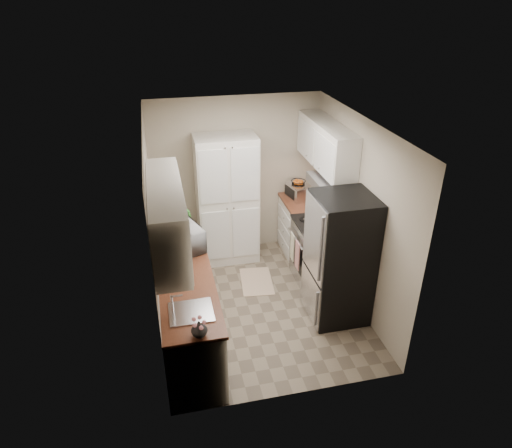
% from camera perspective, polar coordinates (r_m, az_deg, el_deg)
% --- Properties ---
extents(ground, '(3.20, 3.20, 0.00)m').
position_cam_1_polar(ground, '(6.37, 0.42, -9.94)').
color(ground, '#7A6B56').
rests_on(ground, ground).
extents(room_shell, '(2.64, 3.24, 2.52)m').
position_cam_1_polar(room_shell, '(5.52, 0.32, 3.48)').
color(room_shell, beige).
rests_on(room_shell, ground).
extents(pantry_cabinet, '(0.90, 0.55, 2.00)m').
position_cam_1_polar(pantry_cabinet, '(6.93, -3.64, 2.99)').
color(pantry_cabinet, silver).
rests_on(pantry_cabinet, ground).
extents(base_cabinet_left, '(0.60, 2.30, 0.88)m').
position_cam_1_polar(base_cabinet_left, '(5.66, -8.51, -10.24)').
color(base_cabinet_left, silver).
rests_on(base_cabinet_left, ground).
extents(countertop_left, '(0.63, 2.33, 0.04)m').
position_cam_1_polar(countertop_left, '(5.39, -8.85, -6.38)').
color(countertop_left, brown).
rests_on(countertop_left, base_cabinet_left).
extents(base_cabinet_right, '(0.60, 0.80, 0.88)m').
position_cam_1_polar(base_cabinet_right, '(7.33, 5.86, -0.54)').
color(base_cabinet_right, silver).
rests_on(base_cabinet_right, ground).
extents(countertop_right, '(0.63, 0.83, 0.04)m').
position_cam_1_polar(countertop_right, '(7.12, 6.04, 2.72)').
color(countertop_right, brown).
rests_on(countertop_right, base_cabinet_right).
extents(electric_range, '(0.71, 0.78, 1.13)m').
position_cam_1_polar(electric_range, '(6.65, 7.88, -3.44)').
color(electric_range, '#B7B7BC').
rests_on(electric_range, ground).
extents(refrigerator, '(0.70, 0.72, 1.70)m').
position_cam_1_polar(refrigerator, '(5.82, 10.46, -4.29)').
color(refrigerator, '#B7B7BC').
rests_on(refrigerator, ground).
extents(microwave, '(0.56, 0.66, 0.31)m').
position_cam_1_polar(microwave, '(5.81, -9.01, -1.66)').
color(microwave, '#BCBBC1').
rests_on(microwave, countertop_left).
extents(wine_bottle, '(0.08, 0.08, 0.32)m').
position_cam_1_polar(wine_bottle, '(6.04, -9.64, -0.46)').
color(wine_bottle, black).
rests_on(wine_bottle, countertop_left).
extents(flower_vase, '(0.17, 0.17, 0.16)m').
position_cam_1_polar(flower_vase, '(4.46, -7.12, -12.88)').
color(flower_vase, white).
rests_on(flower_vase, countertop_left).
extents(cutting_board, '(0.11, 0.25, 0.33)m').
position_cam_1_polar(cutting_board, '(6.26, -8.60, 0.73)').
color(cutting_board, green).
rests_on(cutting_board, countertop_left).
extents(toaster_oven, '(0.38, 0.44, 0.22)m').
position_cam_1_polar(toaster_oven, '(7.17, 5.42, 4.07)').
color(toaster_oven, silver).
rests_on(toaster_oven, countertop_right).
extents(fruit_basket, '(0.27, 0.27, 0.10)m').
position_cam_1_polar(fruit_basket, '(7.13, 5.31, 5.32)').
color(fruit_basket, '#D56119').
rests_on(fruit_basket, toaster_oven).
extents(kitchen_mat, '(0.52, 0.76, 0.01)m').
position_cam_1_polar(kitchen_mat, '(6.79, 0.08, -7.18)').
color(kitchen_mat, beige).
rests_on(kitchen_mat, ground).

